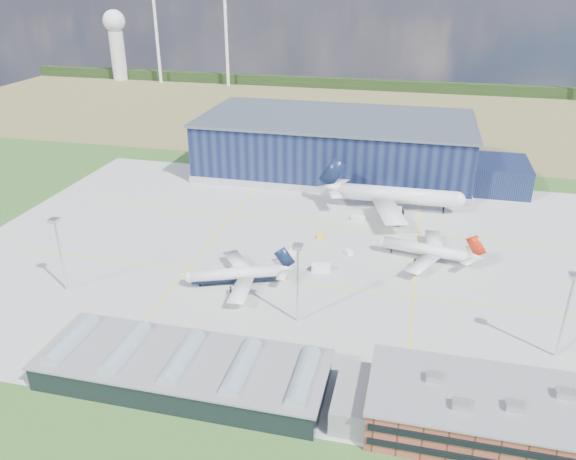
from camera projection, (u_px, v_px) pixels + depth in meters
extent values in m
plane|color=#274E1D|center=(287.00, 265.00, 180.08)|extent=(600.00, 600.00, 0.00)
cube|color=gray|center=(294.00, 251.00, 188.89)|extent=(220.00, 160.00, 0.06)
cube|color=#FFF00D|center=(280.00, 280.00, 171.22)|extent=(180.00, 0.40, 0.02)
cube|color=#FFF00D|center=(309.00, 222.00, 210.93)|extent=(180.00, 0.40, 0.02)
cube|color=#FFF00D|center=(211.00, 242.00, 195.23)|extent=(0.40, 120.00, 0.02)
cube|color=#FFF00D|center=(415.00, 265.00, 180.38)|extent=(0.40, 120.00, 0.02)
cube|color=olive|center=(365.00, 112.00, 374.18)|extent=(600.00, 220.00, 0.01)
cube|color=black|center=(376.00, 85.00, 443.09)|extent=(600.00, 8.00, 8.00)
cylinder|color=white|center=(157.00, 39.00, 459.41)|extent=(2.40, 2.40, 70.00)
cylinder|color=white|center=(226.00, 41.00, 446.69)|extent=(2.40, 2.40, 70.00)
cylinder|color=silver|center=(118.00, 56.00, 478.61)|extent=(12.00, 12.00, 40.00)
sphere|color=white|center=(114.00, 21.00, 466.85)|extent=(18.00, 18.00, 18.00)
cube|color=#0F1534|center=(336.00, 146.00, 258.64)|extent=(120.00, 60.00, 25.00)
cube|color=#989BA6|center=(335.00, 168.00, 263.22)|extent=(121.00, 61.00, 3.20)
cube|color=#4C5560|center=(337.00, 118.00, 253.18)|extent=(122.00, 62.00, 1.20)
cube|color=#0F1534|center=(499.00, 175.00, 241.69)|extent=(24.00, 30.00, 12.00)
cube|color=brown|center=(482.00, 413.00, 113.58)|extent=(45.00, 22.00, 9.00)
cube|color=slate|center=(485.00, 395.00, 111.61)|extent=(46.00, 23.00, 0.50)
cube|color=black|center=(488.00, 447.00, 102.86)|extent=(44.00, 0.40, 1.40)
cube|color=black|center=(477.00, 383.00, 124.09)|extent=(44.00, 0.40, 1.40)
cube|color=black|center=(479.00, 371.00, 122.62)|extent=(44.00, 0.40, 1.40)
cube|color=#A3A39E|center=(434.00, 377.00, 115.12)|extent=(3.20, 2.60, 1.60)
cube|color=#A3A39E|center=(514.00, 406.00, 107.52)|extent=(3.20, 2.60, 1.60)
cube|color=#A3A39E|center=(564.00, 394.00, 110.69)|extent=(3.20, 2.60, 1.60)
cube|color=#A3A39E|center=(461.00, 405.00, 107.88)|extent=(3.20, 2.60, 1.60)
cube|color=black|center=(183.00, 371.00, 128.00)|extent=(65.00, 22.00, 6.00)
cube|color=slate|center=(182.00, 359.00, 126.65)|extent=(66.00, 23.00, 0.50)
cube|color=slate|center=(358.00, 399.00, 119.52)|extent=(10.00, 18.00, 6.00)
cylinder|color=#899EAA|center=(72.00, 341.00, 132.51)|extent=(4.40, 18.00, 4.40)
cylinder|color=#899EAA|center=(126.00, 350.00, 129.54)|extent=(4.40, 18.00, 4.40)
cylinder|color=#899EAA|center=(182.00, 359.00, 126.57)|extent=(4.40, 18.00, 4.40)
cylinder|color=#899EAA|center=(241.00, 368.00, 123.60)|extent=(4.40, 18.00, 4.40)
cylinder|color=#899EAA|center=(303.00, 378.00, 120.63)|extent=(4.40, 18.00, 4.40)
cylinder|color=silver|center=(61.00, 257.00, 161.71)|extent=(0.70, 0.70, 22.00)
cube|color=silver|center=(54.00, 220.00, 156.88)|extent=(2.60, 2.60, 1.00)
cylinder|color=silver|center=(298.00, 286.00, 146.86)|extent=(0.70, 0.70, 22.00)
cube|color=silver|center=(298.00, 246.00, 142.03)|extent=(2.60, 2.60, 1.00)
cylinder|color=silver|center=(565.00, 318.00, 133.08)|extent=(0.70, 0.70, 22.00)
cube|color=silver|center=(575.00, 276.00, 128.25)|extent=(2.60, 2.60, 1.00)
cube|color=yellow|center=(95.00, 326.00, 147.93)|extent=(2.69, 3.93, 1.53)
cube|color=yellow|center=(235.00, 347.00, 139.72)|extent=(3.38, 3.70, 1.33)
cube|color=white|center=(321.00, 268.00, 176.09)|extent=(5.84, 2.77, 2.50)
cube|color=white|center=(292.00, 252.00, 187.06)|extent=(2.52, 3.40, 1.36)
cube|color=white|center=(358.00, 218.00, 211.53)|extent=(5.12, 4.00, 2.13)
cube|color=yellow|center=(320.00, 236.00, 198.20)|extent=(2.03, 3.14, 1.35)
cube|color=white|center=(349.00, 252.00, 187.19)|extent=(3.38, 3.59, 1.30)
imported|color=#99999E|center=(265.00, 358.00, 136.23)|extent=(3.47, 1.62, 1.15)
imported|color=#99999E|center=(366.00, 373.00, 131.04)|extent=(3.58, 2.28, 1.11)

